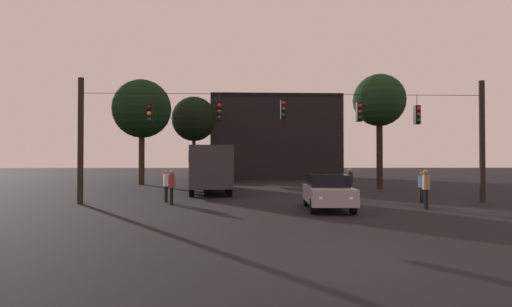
{
  "coord_description": "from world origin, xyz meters",
  "views": [
    {
      "loc": [
        -2.24,
        -8.62,
        2.13
      ],
      "look_at": [
        -1.35,
        14.88,
        2.52
      ],
      "focal_mm": 29.0,
      "sensor_mm": 36.0,
      "label": 1
    }
  ],
  "objects_px": {
    "city_bus": "(209,164)",
    "tree_left_silhouette": "(194,119)",
    "car_near_right": "(328,191)",
    "pedestrian_near_bus": "(166,184)",
    "tree_right_far": "(379,101)",
    "pedestrian_crossing_right": "(350,182)",
    "tree_behind_building": "(142,109)",
    "car_far_left": "(222,174)",
    "pedestrian_trailing": "(426,187)",
    "pedestrian_crossing_center": "(172,185)",
    "pedestrian_crossing_left": "(422,185)"
  },
  "relations": [
    {
      "from": "city_bus",
      "to": "tree_left_silhouette",
      "type": "bearing_deg",
      "value": 100.03
    },
    {
      "from": "car_near_right",
      "to": "pedestrian_near_bus",
      "type": "bearing_deg",
      "value": 155.48
    },
    {
      "from": "city_bus",
      "to": "tree_right_far",
      "type": "bearing_deg",
      "value": 8.31
    },
    {
      "from": "pedestrian_crossing_right",
      "to": "tree_left_silhouette",
      "type": "xyz_separation_m",
      "value": [
        -10.91,
        22.41,
        5.6
      ]
    },
    {
      "from": "car_near_right",
      "to": "tree_behind_building",
      "type": "height_order",
      "value": "tree_behind_building"
    },
    {
      "from": "car_near_right",
      "to": "car_far_left",
      "type": "distance_m",
      "value": 22.76
    },
    {
      "from": "car_near_right",
      "to": "tree_right_far",
      "type": "relative_size",
      "value": 0.52
    },
    {
      "from": "pedestrian_trailing",
      "to": "tree_right_far",
      "type": "xyz_separation_m",
      "value": [
        2.26,
        12.6,
        5.57
      ]
    },
    {
      "from": "car_far_left",
      "to": "tree_left_silhouette",
      "type": "xyz_separation_m",
      "value": [
        -3.21,
        4.68,
        5.76
      ]
    },
    {
      "from": "car_near_right",
      "to": "tree_left_silhouette",
      "type": "relative_size",
      "value": 0.49
    },
    {
      "from": "pedestrian_crossing_center",
      "to": "pedestrian_trailing",
      "type": "height_order",
      "value": "pedestrian_trailing"
    },
    {
      "from": "pedestrian_trailing",
      "to": "pedestrian_near_bus",
      "type": "bearing_deg",
      "value": 163.73
    },
    {
      "from": "car_far_left",
      "to": "pedestrian_crossing_center",
      "type": "relative_size",
      "value": 2.68
    },
    {
      "from": "pedestrian_near_bus",
      "to": "car_far_left",
      "type": "bearing_deg",
      "value": 83.86
    },
    {
      "from": "pedestrian_near_bus",
      "to": "pedestrian_trailing",
      "type": "xyz_separation_m",
      "value": [
        11.88,
        -3.47,
        0.06
      ]
    },
    {
      "from": "city_bus",
      "to": "tree_behind_building",
      "type": "distance_m",
      "value": 11.31
    },
    {
      "from": "tree_right_far",
      "to": "pedestrian_trailing",
      "type": "bearing_deg",
      "value": -100.17
    },
    {
      "from": "pedestrian_crossing_left",
      "to": "tree_left_silhouette",
      "type": "distance_m",
      "value": 28.59
    },
    {
      "from": "car_near_right",
      "to": "pedestrian_crossing_left",
      "type": "relative_size",
      "value": 2.83
    },
    {
      "from": "pedestrian_near_bus",
      "to": "pedestrian_crossing_center",
      "type": "bearing_deg",
      "value": -69.15
    },
    {
      "from": "pedestrian_near_bus",
      "to": "tree_left_silhouette",
      "type": "relative_size",
      "value": 0.18
    },
    {
      "from": "car_far_left",
      "to": "pedestrian_crossing_right",
      "type": "bearing_deg",
      "value": -66.55
    },
    {
      "from": "pedestrian_crossing_left",
      "to": "tree_behind_building",
      "type": "distance_m",
      "value": 24.67
    },
    {
      "from": "pedestrian_crossing_center",
      "to": "pedestrian_near_bus",
      "type": "distance_m",
      "value": 1.36
    },
    {
      "from": "tree_right_far",
      "to": "tree_left_silhouette",
      "type": "bearing_deg",
      "value": 137.27
    },
    {
      "from": "pedestrian_crossing_right",
      "to": "pedestrian_crossing_left",
      "type": "bearing_deg",
      "value": -30.28
    },
    {
      "from": "tree_left_silhouette",
      "to": "tree_right_far",
      "type": "xyz_separation_m",
      "value": [
        15.35,
        -14.18,
        -0.01
      ]
    },
    {
      "from": "pedestrian_near_bus",
      "to": "city_bus",
      "type": "bearing_deg",
      "value": 77.48
    },
    {
      "from": "pedestrian_crossing_left",
      "to": "tree_left_silhouette",
      "type": "bearing_deg",
      "value": 120.08
    },
    {
      "from": "car_near_right",
      "to": "pedestrian_crossing_right",
      "type": "distance_m",
      "value": 4.84
    },
    {
      "from": "pedestrian_crossing_right",
      "to": "tree_right_far",
      "type": "distance_m",
      "value": 10.9
    },
    {
      "from": "city_bus",
      "to": "tree_behind_building",
      "type": "bearing_deg",
      "value": 129.16
    },
    {
      "from": "pedestrian_trailing",
      "to": "car_near_right",
      "type": "bearing_deg",
      "value": 179.73
    },
    {
      "from": "car_far_left",
      "to": "tree_behind_building",
      "type": "height_order",
      "value": "tree_behind_building"
    },
    {
      "from": "city_bus",
      "to": "pedestrian_crossing_right",
      "type": "xyz_separation_m",
      "value": [
        8.07,
        -6.41,
        -0.9
      ]
    },
    {
      "from": "pedestrian_crossing_left",
      "to": "pedestrian_near_bus",
      "type": "bearing_deg",
      "value": 175.81
    },
    {
      "from": "pedestrian_trailing",
      "to": "tree_left_silhouette",
      "type": "relative_size",
      "value": 0.19
    },
    {
      "from": "city_bus",
      "to": "car_near_right",
      "type": "relative_size",
      "value": 2.53
    },
    {
      "from": "tree_left_silhouette",
      "to": "pedestrian_crossing_left",
      "type": "bearing_deg",
      "value": -59.92
    },
    {
      "from": "pedestrian_crossing_right",
      "to": "tree_behind_building",
      "type": "relative_size",
      "value": 0.18
    },
    {
      "from": "car_far_left",
      "to": "pedestrian_trailing",
      "type": "distance_m",
      "value": 24.2
    },
    {
      "from": "pedestrian_trailing",
      "to": "tree_left_silhouette",
      "type": "bearing_deg",
      "value": 116.05
    },
    {
      "from": "pedestrian_crossing_center",
      "to": "tree_left_silhouette",
      "type": "height_order",
      "value": "tree_left_silhouette"
    },
    {
      "from": "car_near_right",
      "to": "pedestrian_trailing",
      "type": "height_order",
      "value": "pedestrian_trailing"
    },
    {
      "from": "tree_right_far",
      "to": "car_far_left",
      "type": "bearing_deg",
      "value": 141.95
    },
    {
      "from": "car_far_left",
      "to": "tree_behind_building",
      "type": "xyz_separation_m",
      "value": [
        -6.86,
        -3.37,
        5.82
      ]
    },
    {
      "from": "car_far_left",
      "to": "pedestrian_near_bus",
      "type": "height_order",
      "value": "pedestrian_near_bus"
    },
    {
      "from": "tree_left_silhouette",
      "to": "car_near_right",
      "type": "bearing_deg",
      "value": -71.86
    },
    {
      "from": "car_near_right",
      "to": "pedestrian_trailing",
      "type": "xyz_separation_m",
      "value": [
        4.32,
        -0.02,
        0.18
      ]
    },
    {
      "from": "pedestrian_crossing_right",
      "to": "tree_left_silhouette",
      "type": "distance_m",
      "value": 25.55
    }
  ]
}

